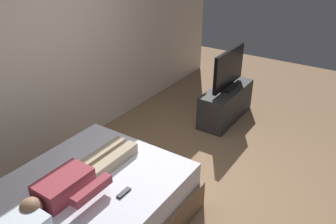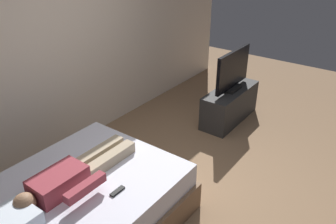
# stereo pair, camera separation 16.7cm
# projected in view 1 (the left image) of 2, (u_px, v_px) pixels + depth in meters

# --- Properties ---
(ground_plane) EXTENTS (10.00, 10.00, 0.00)m
(ground_plane) POSITION_uv_depth(u_px,v_px,m) (188.00, 198.00, 3.67)
(ground_plane) COLOR #8C6B4C
(back_wall) EXTENTS (6.40, 0.10, 2.80)m
(back_wall) POSITION_uv_depth(u_px,v_px,m) (77.00, 36.00, 4.24)
(back_wall) COLOR beige
(back_wall) RESTS_ON ground
(bed) EXTENTS (1.94, 1.50, 0.54)m
(bed) POSITION_uv_depth(u_px,v_px,m) (82.00, 213.00, 3.11)
(bed) COLOR brown
(bed) RESTS_ON ground
(person) EXTENTS (1.26, 0.46, 0.18)m
(person) POSITION_uv_depth(u_px,v_px,m) (77.00, 179.00, 2.99)
(person) COLOR #993842
(person) RESTS_ON bed
(remote) EXTENTS (0.15, 0.04, 0.02)m
(remote) POSITION_uv_depth(u_px,v_px,m) (124.00, 193.00, 2.93)
(remote) COLOR black
(remote) RESTS_ON bed
(tv_stand) EXTENTS (1.10, 0.40, 0.50)m
(tv_stand) POSITION_uv_depth(u_px,v_px,m) (226.00, 103.00, 5.15)
(tv_stand) COLOR #2D2D2D
(tv_stand) RESTS_ON ground
(tv) EXTENTS (0.88, 0.20, 0.59)m
(tv) POSITION_uv_depth(u_px,v_px,m) (229.00, 70.00, 4.90)
(tv) COLOR black
(tv) RESTS_ON tv_stand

